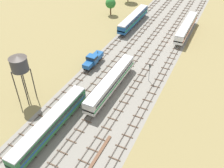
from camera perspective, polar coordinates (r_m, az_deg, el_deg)
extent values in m
plane|color=olive|center=(76.09, 6.01, 6.58)|extent=(480.00, 480.00, 0.00)
cube|color=gray|center=(76.09, 6.01, 6.58)|extent=(22.86, 176.00, 0.01)
cube|color=#47382D|center=(80.21, -0.56, 8.70)|extent=(0.07, 126.00, 0.15)
cube|color=#47382D|center=(79.66, 0.38, 8.49)|extent=(0.07, 126.00, 0.15)
cube|color=brown|center=(52.12, -24.01, -15.16)|extent=(2.40, 0.22, 0.14)
cube|color=brown|center=(53.14, -21.72, -13.04)|extent=(2.40, 0.22, 0.14)
cube|color=brown|center=(54.30, -19.56, -10.99)|extent=(2.40, 0.22, 0.14)
cube|color=brown|center=(55.60, -17.52, -9.01)|extent=(2.40, 0.22, 0.14)
cube|color=brown|center=(57.03, -15.60, -7.11)|extent=(2.40, 0.22, 0.14)
cube|color=brown|center=(58.58, -13.79, -5.31)|extent=(2.40, 0.22, 0.14)
cube|color=brown|center=(60.24, -12.09, -3.59)|extent=(2.40, 0.22, 0.14)
cube|color=brown|center=(62.00, -10.49, -1.97)|extent=(2.40, 0.22, 0.14)
cube|color=brown|center=(63.86, -8.98, -0.44)|extent=(2.40, 0.22, 0.14)
cube|color=brown|center=(65.79, -7.56, 1.00)|extent=(2.40, 0.22, 0.14)
cube|color=brown|center=(67.81, -6.22, 2.36)|extent=(2.40, 0.22, 0.14)
cube|color=brown|center=(69.89, -4.96, 3.64)|extent=(2.40, 0.22, 0.14)
cube|color=brown|center=(72.04, -3.77, 4.84)|extent=(2.40, 0.22, 0.14)
cube|color=brown|center=(74.25, -2.65, 5.97)|extent=(2.40, 0.22, 0.14)
cube|color=brown|center=(76.51, -1.58, 7.03)|extent=(2.40, 0.22, 0.14)
cube|color=brown|center=(78.83, -0.58, 8.03)|extent=(2.40, 0.22, 0.14)
cube|color=brown|center=(81.18, 0.38, 8.97)|extent=(2.40, 0.22, 0.14)
cube|color=brown|center=(83.58, 1.28, 9.85)|extent=(2.40, 0.22, 0.14)
cube|color=brown|center=(86.02, 2.14, 10.68)|extent=(2.40, 0.22, 0.14)
cube|color=brown|center=(88.49, 2.95, 11.46)|extent=(2.40, 0.22, 0.14)
cube|color=brown|center=(90.99, 3.72, 12.20)|extent=(2.40, 0.22, 0.14)
cube|color=brown|center=(93.52, 4.46, 12.89)|extent=(2.40, 0.22, 0.14)
cube|color=brown|center=(96.08, 5.16, 13.55)|extent=(2.40, 0.22, 0.14)
cube|color=brown|center=(98.67, 5.83, 14.17)|extent=(2.40, 0.22, 0.14)
cube|color=brown|center=(101.27, 6.46, 14.76)|extent=(2.40, 0.22, 0.14)
cube|color=brown|center=(103.90, 7.07, 15.31)|extent=(2.40, 0.22, 0.14)
cube|color=brown|center=(106.55, 7.65, 15.84)|extent=(2.40, 0.22, 0.14)
cube|color=brown|center=(109.21, 8.21, 16.34)|extent=(2.40, 0.22, 0.14)
cube|color=brown|center=(111.90, 8.74, 16.81)|extent=(2.40, 0.22, 0.14)
cube|color=brown|center=(114.59, 9.25, 17.27)|extent=(2.40, 0.22, 0.14)
cube|color=brown|center=(117.31, 9.73, 17.69)|extent=(2.40, 0.22, 0.14)
cube|color=brown|center=(120.03, 10.20, 18.10)|extent=(2.40, 0.22, 0.14)
cube|color=#47382D|center=(78.48, 2.56, 7.97)|extent=(0.07, 126.00, 0.15)
cube|color=#47382D|center=(78.00, 3.53, 7.74)|extent=(0.07, 126.00, 0.15)
cube|color=brown|center=(49.49, -20.11, -17.51)|extent=(2.40, 0.22, 0.14)
cube|color=brown|center=(50.56, -17.80, -15.19)|extent=(2.40, 0.22, 0.14)
cube|color=brown|center=(51.78, -15.64, -12.95)|extent=(2.40, 0.22, 0.14)
cube|color=brown|center=(53.14, -13.62, -10.80)|extent=(2.40, 0.22, 0.14)
cube|color=brown|center=(54.64, -11.73, -8.76)|extent=(2.40, 0.22, 0.14)
cube|color=brown|center=(56.26, -9.97, -6.81)|extent=(2.40, 0.22, 0.14)
cube|color=brown|center=(57.98, -8.32, -4.98)|extent=(2.40, 0.22, 0.14)
cube|color=brown|center=(59.81, -6.77, -3.25)|extent=(2.40, 0.22, 0.14)
cube|color=brown|center=(61.73, -5.33, -1.62)|extent=(2.40, 0.22, 0.14)
cube|color=brown|center=(63.73, -3.98, -0.09)|extent=(2.40, 0.22, 0.14)
cube|color=brown|center=(65.81, -2.71, 1.34)|extent=(2.40, 0.22, 0.14)
cube|color=brown|center=(67.95, -1.51, 2.69)|extent=(2.40, 0.22, 0.14)
cube|color=brown|center=(70.16, -0.39, 3.94)|extent=(2.40, 0.22, 0.14)
cube|color=brown|center=(72.43, 0.66, 5.12)|extent=(2.40, 0.22, 0.14)
cube|color=brown|center=(74.75, 1.65, 6.23)|extent=(2.40, 0.22, 0.14)
cube|color=brown|center=(77.11, 2.59, 7.27)|extent=(2.40, 0.22, 0.14)
cube|color=brown|center=(79.52, 3.47, 8.24)|extent=(2.40, 0.22, 0.14)
cube|color=brown|center=(81.97, 4.31, 9.15)|extent=(2.40, 0.22, 0.14)
cube|color=brown|center=(84.45, 5.10, 10.01)|extent=(2.40, 0.22, 0.14)
cube|color=brown|center=(86.96, 5.85, 10.82)|extent=(2.40, 0.22, 0.14)
cube|color=brown|center=(89.51, 6.56, 11.58)|extent=(2.40, 0.22, 0.14)
cube|color=brown|center=(92.08, 7.23, 12.30)|extent=(2.40, 0.22, 0.14)
cube|color=brown|center=(94.68, 7.87, 12.97)|extent=(2.40, 0.22, 0.14)
cube|color=brown|center=(97.30, 8.48, 13.61)|extent=(2.40, 0.22, 0.14)
cube|color=brown|center=(99.94, 9.06, 14.21)|extent=(2.40, 0.22, 0.14)
cube|color=brown|center=(102.60, 9.62, 14.79)|extent=(2.40, 0.22, 0.14)
cube|color=brown|center=(105.29, 10.15, 15.33)|extent=(2.40, 0.22, 0.14)
cube|color=brown|center=(107.98, 10.65, 15.84)|extent=(2.40, 0.22, 0.14)
cube|color=brown|center=(110.69, 11.13, 16.32)|extent=(2.40, 0.22, 0.14)
cube|color=brown|center=(113.42, 11.59, 16.79)|extent=(2.40, 0.22, 0.14)
cube|color=brown|center=(116.16, 12.04, 17.23)|extent=(2.40, 0.22, 0.14)
cube|color=brown|center=(118.91, 12.46, 17.64)|extent=(2.40, 0.22, 0.14)
cube|color=brown|center=(121.68, 12.86, 18.04)|extent=(2.40, 0.22, 0.14)
cube|color=#47382D|center=(77.00, 5.79, 7.18)|extent=(0.07, 126.00, 0.15)
cube|color=#47382D|center=(76.61, 6.79, 6.93)|extent=(0.07, 126.00, 0.15)
cube|color=brown|center=(48.30, -13.40, -17.47)|extent=(2.40, 0.22, 0.14)
cube|color=brown|center=(49.58, -11.28, -15.03)|extent=(2.40, 0.22, 0.14)
cube|color=brown|center=(51.00, -9.31, -12.70)|extent=(2.40, 0.22, 0.14)
cube|color=brown|center=(52.56, -7.49, -10.49)|extent=(2.40, 0.22, 0.14)
cube|color=brown|center=(54.24, -5.81, -8.41)|extent=(2.40, 0.22, 0.14)
cube|color=brown|center=(56.03, -4.24, -6.44)|extent=(2.40, 0.22, 0.14)
cube|color=brown|center=(57.91, -2.78, -4.60)|extent=(2.40, 0.22, 0.14)
cube|color=brown|center=(59.89, -1.43, -2.87)|extent=(2.40, 0.22, 0.14)
cube|color=brown|center=(61.95, -0.17, -1.26)|extent=(2.40, 0.22, 0.14)
cube|color=brown|center=(64.09, 1.01, 0.25)|extent=(2.40, 0.22, 0.14)
cube|color=brown|center=(66.29, 2.11, 1.67)|extent=(2.40, 0.22, 0.14)
cube|color=brown|center=(68.56, 3.15, 2.99)|extent=(2.40, 0.22, 0.14)
cube|color=brown|center=(70.87, 4.11, 4.22)|extent=(2.40, 0.22, 0.14)
cube|color=brown|center=(73.24, 5.02, 5.37)|extent=(2.40, 0.22, 0.14)
cube|color=brown|center=(75.65, 5.87, 6.45)|extent=(2.40, 0.22, 0.14)
cube|color=brown|center=(78.11, 6.68, 7.46)|extent=(2.40, 0.22, 0.14)
cube|color=brown|center=(80.60, 7.44, 8.41)|extent=(2.40, 0.22, 0.14)
cube|color=brown|center=(83.12, 8.15, 9.30)|extent=(2.40, 0.22, 0.14)
cube|color=brown|center=(85.67, 8.83, 10.13)|extent=(2.40, 0.22, 0.14)
cube|color=brown|center=(88.26, 9.47, 10.92)|extent=(2.40, 0.22, 0.14)
cube|color=brown|center=(90.86, 10.07, 11.66)|extent=(2.40, 0.22, 0.14)
cube|color=brown|center=(93.50, 10.65, 12.35)|extent=(2.40, 0.22, 0.14)
cube|color=brown|center=(96.15, 11.20, 13.01)|extent=(2.40, 0.22, 0.14)
cube|color=brown|center=(98.82, 11.72, 13.63)|extent=(2.40, 0.22, 0.14)
cube|color=brown|center=(101.51, 12.21, 14.22)|extent=(2.40, 0.22, 0.14)
cube|color=brown|center=(104.22, 12.68, 14.77)|extent=(2.40, 0.22, 0.14)
cube|color=brown|center=(106.94, 13.13, 15.30)|extent=(2.40, 0.22, 0.14)
cube|color=brown|center=(109.68, 13.56, 15.80)|extent=(2.40, 0.22, 0.14)
cube|color=brown|center=(112.43, 13.97, 16.27)|extent=(2.40, 0.22, 0.14)
cube|color=brown|center=(115.20, 14.37, 16.72)|extent=(2.40, 0.22, 0.14)
cube|color=brown|center=(117.97, 14.74, 17.15)|extent=(2.40, 0.22, 0.14)
cube|color=brown|center=(120.76, 15.10, 17.56)|extent=(2.40, 0.22, 0.14)
cube|color=brown|center=(123.56, 15.45, 17.95)|extent=(2.40, 0.22, 0.14)
cube|color=#47382D|center=(75.79, 9.12, 6.34)|extent=(0.07, 126.00, 0.15)
cube|color=#47382D|center=(75.48, 10.16, 6.08)|extent=(0.07, 126.00, 0.15)
cube|color=brown|center=(47.75, -6.45, -17.19)|extent=(2.40, 0.22, 0.14)
cube|color=brown|center=(49.22, -4.59, -14.68)|extent=(2.40, 0.22, 0.14)
cube|color=brown|center=(50.83, -2.88, -12.30)|extent=(2.40, 0.22, 0.14)
cube|color=brown|center=(52.57, -1.31, -10.06)|extent=(2.40, 0.22, 0.14)
cube|color=brown|center=(54.41, 0.13, -7.97)|extent=(2.40, 0.22, 0.14)
cube|color=brown|center=(56.35, 1.47, -6.01)|extent=(2.40, 0.22, 0.14)
cube|color=brown|center=(58.38, 2.71, -4.18)|extent=(2.40, 0.22, 0.14)
cube|color=brown|center=(60.50, 3.85, -2.48)|extent=(2.40, 0.22, 0.14)
cube|color=brown|center=(62.68, 4.92, -0.89)|extent=(2.40, 0.22, 0.14)
cube|color=brown|center=(64.93, 5.91, 0.59)|extent=(2.40, 0.22, 0.14)
cube|color=brown|center=(67.24, 6.83, 1.97)|extent=(2.40, 0.22, 0.14)
cube|color=brown|center=(69.60, 7.70, 3.26)|extent=(2.40, 0.22, 0.14)
cube|color=brown|center=(72.01, 8.51, 4.46)|extent=(2.40, 0.22, 0.14)
cube|color=brown|center=(74.46, 9.27, 5.58)|extent=(2.40, 0.22, 0.14)
cube|color=brown|center=(76.95, 9.98, 6.63)|extent=(2.40, 0.22, 0.14)
cube|color=brown|center=(79.48, 10.65, 7.61)|extent=(2.40, 0.22, 0.14)
cube|color=brown|center=(82.04, 11.28, 8.53)|extent=(2.40, 0.22, 0.14)
cube|color=brown|center=(84.63, 11.88, 9.40)|extent=(2.40, 0.22, 0.14)
cube|color=brown|center=(87.24, 12.44, 10.21)|extent=(2.40, 0.22, 0.14)
cube|color=brown|center=(89.88, 12.97, 10.97)|extent=(2.40, 0.22, 0.14)
cube|color=brown|center=(92.54, 13.48, 11.69)|extent=(2.40, 0.22, 0.14)
cube|color=brown|center=(95.22, 13.96, 12.36)|extent=(2.40, 0.22, 0.14)
cube|color=brown|center=(97.91, 14.41, 13.00)|extent=(2.40, 0.22, 0.14)
cube|color=brown|center=(100.63, 14.84, 13.61)|extent=(2.40, 0.22, 0.14)
cube|color=brown|center=(103.36, 15.25, 14.18)|extent=(2.40, 0.22, 0.14)
cube|color=brown|center=(106.11, 15.65, 14.72)|extent=(2.40, 0.22, 0.14)
cube|color=brown|center=(108.87, 16.02, 15.23)|extent=(2.40, 0.22, 0.14)
cube|color=brown|center=(111.64, 16.38, 15.72)|extent=(2.40, 0.22, 0.14)
cube|color=brown|center=(114.42, 16.72, 16.18)|extent=(2.40, 0.22, 0.14)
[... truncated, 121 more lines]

